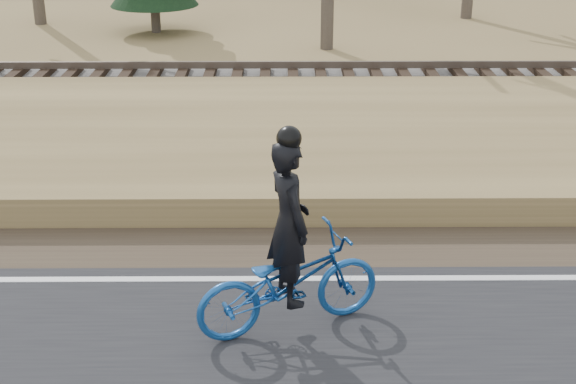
{
  "coord_description": "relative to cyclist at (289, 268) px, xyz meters",
  "views": [
    {
      "loc": [
        -2.03,
        -8.5,
        4.88
      ],
      "look_at": [
        -1.97,
        0.5,
        1.1
      ],
      "focal_mm": 50.0,
      "sensor_mm": 36.0,
      "label": 1
    }
  ],
  "objects": [
    {
      "name": "ground",
      "position": [
        1.97,
        0.87,
        -0.79
      ],
      "size": [
        120.0,
        120.0,
        0.0
      ],
      "primitive_type": "plane",
      "color": "#9B804F",
      "rests_on": "ground"
    },
    {
      "name": "edge_line",
      "position": [
        1.97,
        1.07,
        -0.73
      ],
      "size": [
        120.0,
        0.12,
        0.01
      ],
      "primitive_type": "cube",
      "color": "silver",
      "rests_on": "road"
    },
    {
      "name": "shoulder",
      "position": [
        1.97,
        2.07,
        -0.77
      ],
      "size": [
        120.0,
        1.6,
        0.04
      ],
      "primitive_type": "cube",
      "color": "#473A2B",
      "rests_on": "ground"
    },
    {
      "name": "embankment",
      "position": [
        1.97,
        5.07,
        -0.57
      ],
      "size": [
        120.0,
        5.0,
        0.44
      ],
      "primitive_type": "cube",
      "color": "#9B804F",
      "rests_on": "ground"
    },
    {
      "name": "ballast",
      "position": [
        1.97,
        8.87,
        -0.57
      ],
      "size": [
        120.0,
        3.0,
        0.45
      ],
      "primitive_type": "cube",
      "color": "slate",
      "rests_on": "ground"
    },
    {
      "name": "railroad",
      "position": [
        1.97,
        8.87,
        -0.27
      ],
      "size": [
        120.0,
        2.4,
        0.29
      ],
      "color": "black",
      "rests_on": "ballast"
    },
    {
      "name": "cyclist",
      "position": [
        0.0,
        0.0,
        0.0
      ],
      "size": [
        2.22,
        1.45,
        2.33
      ],
      "rotation": [
        0.0,
        0.0,
        1.95
      ],
      "color": "#14478F",
      "rests_on": "road"
    }
  ]
}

